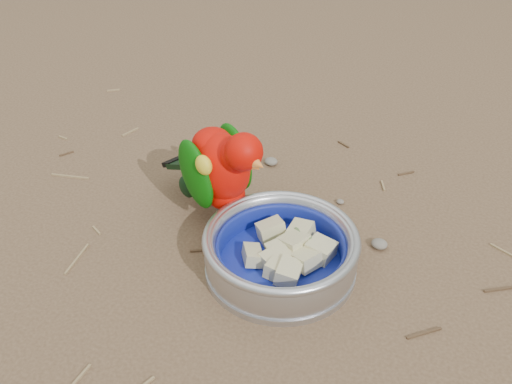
% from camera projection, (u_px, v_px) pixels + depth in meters
% --- Properties ---
extents(ground, '(60.00, 60.00, 0.00)m').
position_uv_depth(ground, '(203.00, 256.00, 0.81)').
color(ground, brown).
extents(food_bowl, '(0.21, 0.21, 0.02)m').
position_uv_depth(food_bowl, '(280.00, 265.00, 0.79)').
color(food_bowl, '#B2B2BA').
rests_on(food_bowl, ground).
extents(bowl_wall, '(0.21, 0.21, 0.04)m').
position_uv_depth(bowl_wall, '(281.00, 249.00, 0.77)').
color(bowl_wall, '#B2B2BA').
rests_on(bowl_wall, food_bowl).
extents(fruit_wedges, '(0.13, 0.13, 0.03)m').
position_uv_depth(fruit_wedges, '(281.00, 253.00, 0.77)').
color(fruit_wedges, '#CAC18D').
rests_on(fruit_wedges, food_bowl).
extents(lory_parrot, '(0.23, 0.18, 0.17)m').
position_uv_depth(lory_parrot, '(222.00, 175.00, 0.83)').
color(lory_parrot, '#C90A02').
rests_on(lory_parrot, ground).
extents(ground_debris, '(0.90, 0.80, 0.01)m').
position_uv_depth(ground_debris, '(256.00, 228.00, 0.86)').
color(ground_debris, olive).
rests_on(ground_debris, ground).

